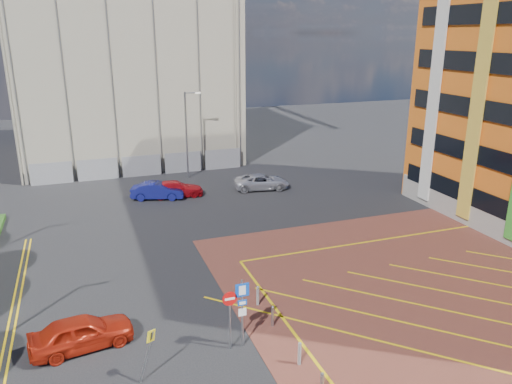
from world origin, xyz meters
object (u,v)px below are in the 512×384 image
sign_cluster (238,308)px  car_red_left (82,332)px  car_silver_back (262,182)px  car_red_back (176,189)px  lamp_back (187,132)px  warning_sign (148,349)px  car_blue_back (158,191)px

sign_cluster → car_red_left: (-6.34, 2.26, -1.21)m
car_silver_back → car_red_back: bearing=96.5°
sign_cluster → car_silver_back: size_ratio=0.67×
lamp_back → car_red_back: size_ratio=1.76×
sign_cluster → car_red_back: 21.84m
warning_sign → car_red_back: 23.31m
lamp_back → car_blue_back: 7.53m
lamp_back → car_silver_back: size_ratio=1.67×
lamp_back → car_silver_back: 8.58m
car_red_left → car_blue_back: 20.37m
sign_cluster → car_silver_back: sign_cluster is taller
warning_sign → lamp_back: bearing=74.6°
lamp_back → car_red_back: 6.83m
lamp_back → car_red_left: bearing=-112.2°
car_silver_back → lamp_back: bearing=52.3°
sign_cluster → car_blue_back: (0.01, 21.63, -1.25)m
car_silver_back → warning_sign: bearing=160.1°
lamp_back → car_red_back: (-2.28, -5.27, -3.70)m
lamp_back → sign_cluster: size_ratio=2.50×
sign_cluster → car_red_left: 6.84m
sign_cluster → car_silver_back: (8.98, 21.27, -1.29)m
warning_sign → car_blue_back: size_ratio=0.52×
lamp_back → car_silver_back: bearing=-47.9°
lamp_back → sign_cluster: 27.38m
sign_cluster → warning_sign: size_ratio=1.42×
car_blue_back → car_silver_back: bearing=-75.2°
lamp_back → car_blue_back: lamp_back is taller
sign_cluster → warning_sign: sign_cluster is taller
car_silver_back → car_red_left: bearing=151.4°
car_blue_back → car_silver_back: 8.98m
sign_cluster → car_red_left: sign_cluster is taller
sign_cluster → car_blue_back: size_ratio=0.75×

